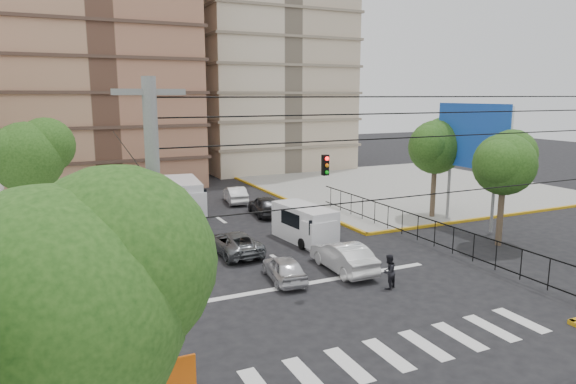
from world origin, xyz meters
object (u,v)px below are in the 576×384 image
car_silver_front_left (284,268)px  traffic_light_nw (118,207)px  van_right_lane (306,225)px  pedestrian_crosswalk (389,272)px  van_left_lane (184,197)px  car_white_front_right (343,257)px

car_silver_front_left → traffic_light_nw: bearing=-33.1°
van_right_lane → pedestrian_crosswalk: bearing=-96.4°
van_right_lane → pedestrian_crosswalk: (-0.06, -8.38, -0.24)m
car_silver_front_left → van_right_lane: bearing=-119.1°
van_right_lane → pedestrian_crosswalk: 8.38m
car_silver_front_left → van_left_lane: bearing=-79.7°
van_right_lane → car_silver_front_left: 6.72m
van_right_lane → van_left_lane: bearing=108.5°
car_silver_front_left → pedestrian_crosswalk: pedestrian_crosswalk is taller
car_white_front_right → van_right_lane: bearing=-96.0°
car_silver_front_left → car_white_front_right: size_ratio=0.80×
traffic_light_nw → car_white_front_right: (10.07, -5.75, -2.37)m
traffic_light_nw → van_right_lane: traffic_light_nw is taller
van_right_lane → car_silver_front_left: (-3.98, -5.40, -0.44)m
car_silver_front_left → car_white_front_right: (3.30, -0.00, 0.13)m
van_right_lane → van_left_lane: size_ratio=0.84×
traffic_light_nw → pedestrian_crosswalk: 13.99m
van_left_lane → pedestrian_crosswalk: (4.75, -18.96, -0.44)m
traffic_light_nw → car_white_front_right: 11.84m
van_left_lane → car_white_front_right: van_left_lane is taller
van_right_lane → car_white_front_right: bearing=-103.1°
traffic_light_nw → van_left_lane: bearing=59.9°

